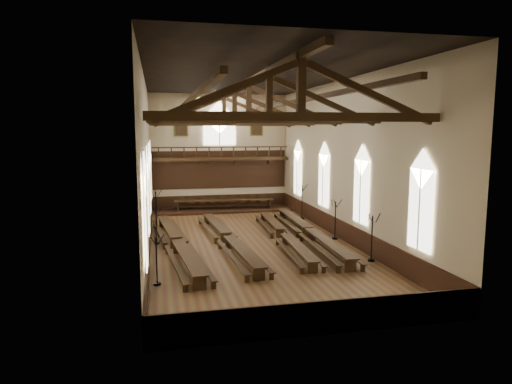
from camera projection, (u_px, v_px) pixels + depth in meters
ground at (249, 243)px, 28.05m from camera, size 26.00×26.00×0.00m
room_walls at (249, 137)px, 27.18m from camera, size 26.00×26.00×26.00m
wainscot_band at (249, 233)px, 27.97m from camera, size 12.00×26.00×1.20m
side_windows at (249, 183)px, 27.54m from camera, size 11.85×19.80×4.50m
end_window at (219, 126)px, 39.56m from camera, size 2.80×0.12×3.80m
minstrels_gallery at (220, 165)px, 39.78m from camera, size 11.80×1.24×3.70m
portraits at (219, 128)px, 39.58m from camera, size 7.75×0.09×1.45m
roof_trusses at (249, 108)px, 26.94m from camera, size 11.70×25.70×2.80m
refectory_row_a at (176, 242)px, 26.16m from camera, size 2.17×14.46×0.74m
refectory_row_b at (227, 237)px, 27.32m from camera, size 1.87×14.14×0.71m
refectory_row_c at (283, 234)px, 28.38m from camera, size 1.67×13.65×0.66m
refectory_row_d at (309, 231)px, 28.94m from camera, size 1.79×14.53×0.76m
dais at (224, 210)px, 39.10m from camera, size 11.40×2.83×0.19m
high_table at (224, 201)px, 39.00m from camera, size 8.49×1.49×0.79m
high_chairs at (223, 201)px, 39.81m from camera, size 7.69×0.50×1.03m
candelabrum_left_near at (157, 270)px, 20.38m from camera, size 0.69×0.68×2.31m
candelabrum_left_mid at (157, 232)px, 27.77m from camera, size 0.63×0.71×2.33m
candelabrum_left_far at (156, 217)px, 32.16m from camera, size 0.84×0.78×2.76m
candelabrum_right_near at (372, 247)px, 24.06m from camera, size 0.77×0.76×2.59m
candelabrum_right_mid at (335, 227)px, 28.96m from camera, size 0.71×0.78×2.55m
candelabrum_right_far at (302, 208)px, 35.51m from camera, size 0.81×0.82×2.75m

